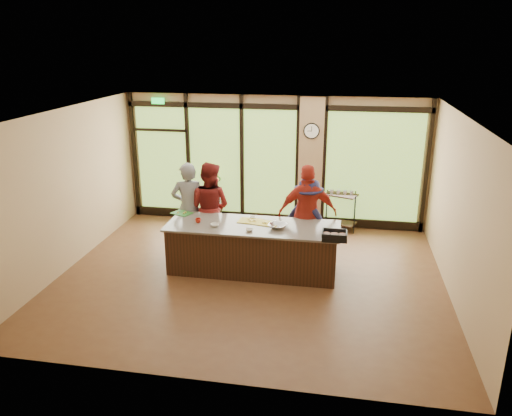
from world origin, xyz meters
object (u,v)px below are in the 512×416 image
at_px(island_base, 253,249).
at_px(roasting_pan, 334,237).
at_px(cook_right, 308,219).
at_px(bar_cart, 341,206).
at_px(cook_left, 189,208).
at_px(flower_stand, 212,206).

bearing_deg(island_base, roasting_pan, -16.33).
bearing_deg(cook_right, bar_cart, -89.02).
relative_size(island_base, bar_cart, 3.25).
bearing_deg(roasting_pan, island_base, 161.62).
relative_size(roasting_pan, bar_cart, 0.44).
xyz_separation_m(cook_left, flower_stand, (0.01, 1.76, -0.53)).
bearing_deg(bar_cart, flower_stand, -159.78).
distance_m(cook_left, flower_stand, 1.84).
xyz_separation_m(island_base, roasting_pan, (1.50, -0.44, 0.52)).
bearing_deg(bar_cart, island_base, -102.63).
distance_m(flower_stand, bar_cart, 3.02).
bearing_deg(cook_right, island_base, 59.92).
distance_m(cook_right, flower_stand, 2.96).
bearing_deg(roasting_pan, cook_right, 112.50).
bearing_deg(flower_stand, bar_cart, -7.74).
height_order(cook_right, bar_cart, cook_right).
distance_m(island_base, cook_left, 1.68).
relative_size(island_base, cook_right, 1.89).
xyz_separation_m(cook_right, roasting_pan, (0.55, -1.20, 0.14)).
xyz_separation_m(island_base, cook_right, (0.95, 0.76, 0.38)).
xyz_separation_m(cook_right, flower_stand, (-2.39, 1.69, -0.41)).
xyz_separation_m(roasting_pan, bar_cart, (0.08, 2.89, -0.39)).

